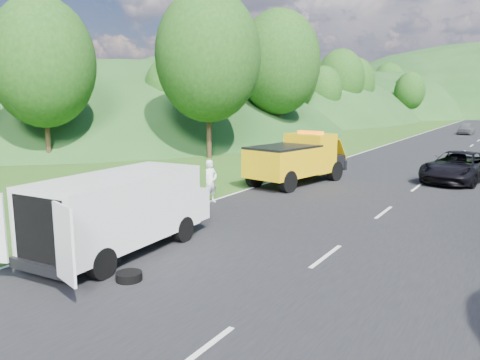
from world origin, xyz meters
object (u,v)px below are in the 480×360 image
Objects in this scene: woman at (211,203)px; worker at (115,263)px; passing_suv at (457,182)px; child at (183,223)px; tow_truck at (297,159)px; spare_tire at (129,281)px; white_van at (122,209)px; suitcase at (183,198)px.

woman is 7.61m from worker.
woman is 13.78m from passing_suv.
child is (1.02, -3.13, 0.00)m from woman.
tow_truck is 4.20× the size of worker.
spare_tire is at bearing -71.58° from tow_truck.
tow_truck is 7.30× the size of child.
child is at bearing -107.77° from passing_suv.
white_van is 18.91m from passing_suv.
white_van is 7.40× the size of child.
tow_truck is at bearing 61.21° from worker.
suitcase is 0.94× the size of spare_tire.
suitcase is (-1.91, -7.05, -1.01)m from tow_truck.
suitcase is 0.11× the size of passing_suv.
spare_tire is (1.28, -0.74, 0.00)m from worker.
child is at bearing -50.61° from suitcase.
white_van reaches higher than suitcase.
woman is 8.72m from spare_tire.
passing_suv reaches higher than child.
woman is 2.83× the size of spare_tire.
passing_suv is (6.62, 17.67, -1.31)m from white_van.
passing_suv is at bearing 53.60° from suitcase.
white_van reaches higher than child.
woman reaches higher than spare_tire.
passing_suv is (8.92, 12.10, -0.30)m from suitcase.
white_van reaches higher than passing_suv.
spare_tire is (2.28, -4.94, 0.00)m from child.
tow_truck is 10.14× the size of spare_tire.
tow_truck is at bearing -1.91° from woman.
tow_truck is 1.14× the size of passing_suv.
tow_truck reaches higher than woman.
spare_tire is at bearing -62.32° from worker.
passing_suv is at bearing 65.93° from white_van.
white_van reaches higher than woman.
white_van is at bearing -156.99° from woman.
white_van is 10.28× the size of spare_tire.
child is 2.73m from suitcase.
spare_tire is 19.77m from passing_suv.
tow_truck is at bearing 109.05° from child.
woman is at bearing 55.67° from suitcase.
worker is 19.42m from passing_suv.
worker reaches higher than spare_tire.
suitcase is at bearing 149.61° from child.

